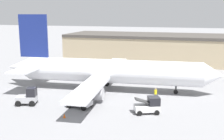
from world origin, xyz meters
name	(u,v)px	position (x,y,z in m)	size (l,w,h in m)	color
ground_plane	(112,90)	(0.00, 0.00, 0.00)	(400.00, 400.00, 0.00)	gray
terminal_building	(201,49)	(14.65, 31.70, 3.60)	(71.12, 16.06, 7.18)	tan
airplane	(106,71)	(-1.00, -0.09, 3.37)	(37.06, 31.39, 12.69)	white
ground_crew_worker	(156,94)	(7.77, -3.04, 0.98)	(0.41, 0.41, 1.84)	#1E2338
baggage_tug	(81,101)	(-1.60, -9.58, 0.95)	(3.64, 2.53, 1.99)	#B2B2B7
belt_loader_truck	(149,105)	(7.72, -8.98, 1.04)	(3.66, 2.97, 2.20)	silver
pushback_tug	(28,97)	(-9.42, -10.51, 1.13)	(3.22, 2.60, 2.51)	#B2B2B7
safety_cone_near	(64,116)	(-2.20, -13.73, 0.28)	(0.36, 0.36, 0.55)	#EF590F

